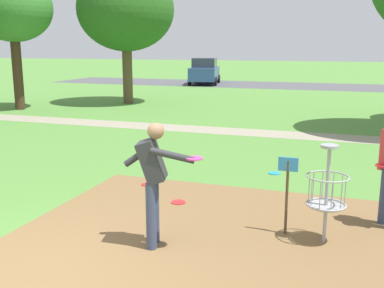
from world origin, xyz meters
name	(u,v)px	position (x,y,z in m)	size (l,w,h in m)	color
ground_plane	(33,279)	(0.00, 0.00, 0.00)	(160.00, 160.00, 0.00)	#518438
dirt_tee_pad	(211,236)	(1.61, 1.88, 0.00)	(5.65, 4.85, 0.01)	brown
disc_golf_basket	(322,190)	(3.10, 2.23, 0.75)	(0.98, 0.58, 1.39)	#9E9EA3
player_foreground_watching	(153,176)	(0.97, 1.33, 0.99)	(1.17, 0.44, 1.71)	#384260
frisbee_near_basket	(178,202)	(0.66, 3.07, 0.01)	(0.25, 0.25, 0.02)	red
frisbee_mid_grass	(147,185)	(-0.29, 3.84, 0.01)	(0.22, 0.22, 0.02)	red
frisbee_far_left	(274,173)	(1.94, 5.49, 0.01)	(0.25, 0.25, 0.02)	#1E93DB
tree_near_right	(13,9)	(-10.05, 12.09, 4.17)	(3.25, 3.25, 5.60)	#422D1E
tree_mid_right	(126,10)	(-6.63, 15.55, 4.29)	(4.45, 4.45, 6.20)	brown
parking_lot_strip	(299,86)	(0.00, 28.07, 0.00)	(36.00, 6.00, 0.01)	#4C4C51
parked_car_leftmost	(205,71)	(-6.55, 27.35, 0.92)	(2.57, 4.47, 1.84)	#2D4784
gravel_path	(236,132)	(0.00, 10.02, 0.00)	(40.00, 1.24, 0.00)	gray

